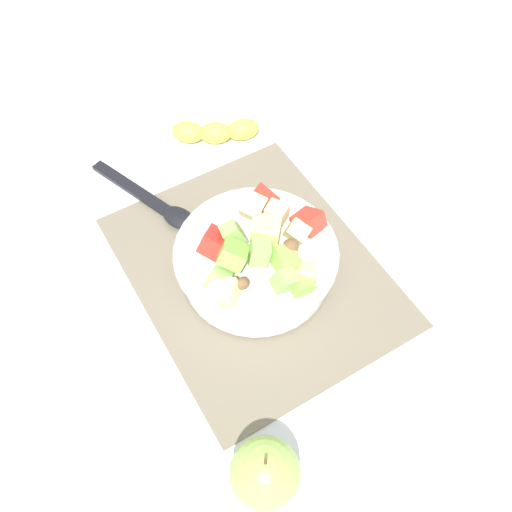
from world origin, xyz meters
The scene contains 6 objects.
ground_plane centered at (0.00, 0.00, 0.00)m, with size 2.40×2.40×0.00m, color silver.
placemat centered at (0.00, 0.00, 0.00)m, with size 0.40×0.32×0.01m, color #756B56.
salad_bowl centered at (0.01, 0.00, 0.04)m, with size 0.23×0.23×0.11m.
serving_spoon centered at (-0.17, -0.07, 0.01)m, with size 0.21×0.10×0.01m.
whole_apple centered at (0.26, -0.14, 0.04)m, with size 0.08×0.08×0.09m.
banana_whole centered at (-0.26, 0.08, 0.02)m, with size 0.10×0.15×0.04m.
Camera 1 is at (0.39, -0.23, 0.70)m, focal length 40.66 mm.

